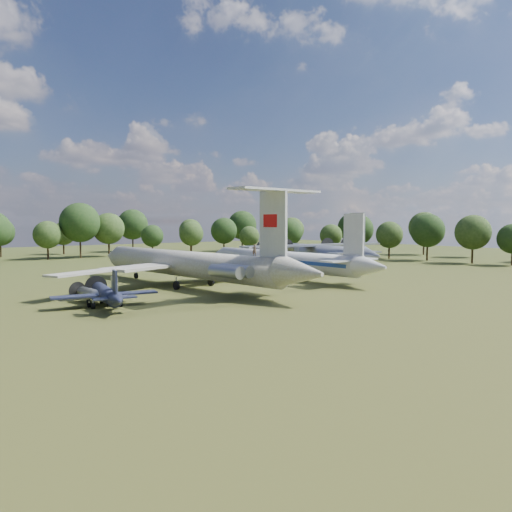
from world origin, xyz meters
TOP-DOWN VIEW (x-y plane):
  - ground at (0.00, 0.00)m, footprint 300.00×300.00m
  - il62_airliner at (-2.14, 3.11)m, footprint 50.60×62.50m
  - tu104_jet at (18.53, 3.83)m, footprint 38.64×50.52m
  - an12_transport at (36.27, 12.50)m, footprint 40.38×44.04m
  - small_prop_west at (-19.42, -8.06)m, footprint 15.49×19.12m
  - small_prop_northwest at (-19.84, -6.38)m, footprint 11.17×14.40m
  - person_on_il62 at (-0.44, -12.75)m, footprint 0.69×0.55m

SIDE VIEW (x-z plane):
  - ground at x=0.00m, z-range 0.00..0.00m
  - small_prop_northwest at x=-19.84m, z-range 0.00..1.98m
  - small_prop_west at x=-19.42m, z-range 0.00..2.51m
  - tu104_jet at x=18.53m, z-range 0.00..4.93m
  - an12_transport at x=36.27m, z-range 0.00..5.26m
  - il62_airliner at x=-2.14m, z-range 0.00..5.70m
  - person_on_il62 at x=-0.44m, z-range 5.70..7.34m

